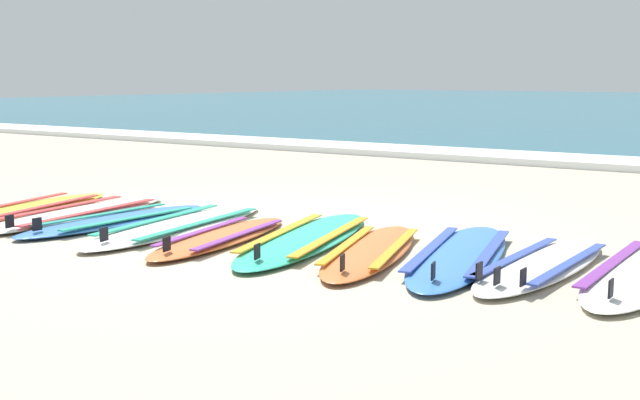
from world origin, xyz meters
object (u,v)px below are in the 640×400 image
Objects in this scene: surfboard_0 at (28,209)px; surfboard_5 at (306,238)px; surfboard_3 at (179,225)px; surfboard_2 at (116,220)px; surfboard_1 at (74,214)px; surfboard_6 at (371,250)px; surfboard_7 at (460,255)px; surfboard_8 at (543,265)px; surfboard_4 at (221,237)px.

surfboard_0 and surfboard_5 have the same top height.
surfboard_2 is at bearing -167.16° from surfboard_3.
surfboard_5 is (2.56, 0.30, -0.00)m from surfboard_1.
surfboard_1 is 1.19× the size of surfboard_2.
surfboard_6 is at bearing -9.12° from surfboard_5.
surfboard_1 is 1.00× the size of surfboard_5.
surfboard_8 is at bearing 2.63° from surfboard_7.
surfboard_6 is at bearing 1.51° from surfboard_3.
surfboard_1 and surfboard_6 have the same top height.
surfboard_6 is at bearing 4.40° from surfboard_2.
surfboard_0 is at bearing -173.50° from surfboard_5.
surfboard_0 is at bearing -176.27° from surfboard_6.
surfboard_4 and surfboard_5 have the same top height.
surfboard_4 is 0.79× the size of surfboard_5.
surfboard_1 is 1.19× the size of surfboard_6.
surfboard_8 is at bearing 12.64° from surfboard_6.
surfboard_3 is at bearing -173.34° from surfboard_7.
surfboard_0 is 1.25m from surfboard_2.
surfboard_0 and surfboard_6 have the same top height.
surfboard_0 is 4.53m from surfboard_7.
surfboard_4 and surfboard_7 have the same top height.
surfboard_2 is at bearing 2.33° from surfboard_0.
surfboard_2 is at bearing -170.85° from surfboard_5.
surfboard_3 is 0.70m from surfboard_4.
surfboard_3 is (1.27, 0.14, -0.00)m from surfboard_1.
surfboard_3 is at bearing 6.02° from surfboard_0.
surfboard_4 is 0.83× the size of surfboard_7.
surfboard_6 is at bearing 3.38° from surfboard_1.
surfboard_8 is at bearing 7.09° from surfboard_2.
surfboard_8 is (2.55, 0.53, 0.00)m from surfboard_4.
surfboard_6 is (3.24, 0.19, -0.00)m from surfboard_1.
surfboard_0 is 1.92m from surfboard_3.
surfboard_5 is 1.21× the size of surfboard_8.
surfboard_1 and surfboard_8 have the same top height.
surfboard_7 is (4.50, 0.50, -0.00)m from surfboard_0.
surfboard_6 is at bearing -167.36° from surfboard_8.
surfboard_3 is 1.29m from surfboard_5.
surfboard_5 and surfboard_7 have the same top height.
surfboard_7 is 0.63m from surfboard_8.
surfboard_7 is at bearing 21.95° from surfboard_6.
surfboard_0 is 2.58m from surfboard_4.
surfboard_8 is (4.49, 0.47, 0.00)m from surfboard_1.
surfboard_3 is (0.66, 0.15, -0.00)m from surfboard_2.
surfboard_0 is 1.18× the size of surfboard_4.
surfboard_5 is at bearing -175.00° from surfboard_8.
surfboard_6 and surfboard_8 have the same top height.
surfboard_5 is at bearing 9.15° from surfboard_2.
surfboard_2 is 3.28m from surfboard_7.
surfboard_3 is 2.61m from surfboard_7.
surfboard_1 is (0.63, 0.06, -0.00)m from surfboard_0.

